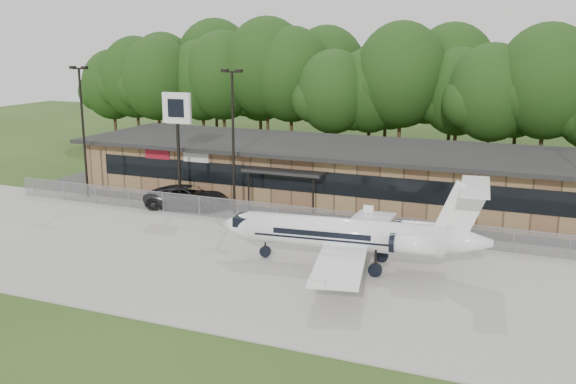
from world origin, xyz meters
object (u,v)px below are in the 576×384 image
at_px(suv, 188,197).
at_px(business_jet, 354,236).
at_px(terminal, 335,171).
at_px(pole_sign, 177,120).

bearing_deg(suv, business_jet, -126.87).
xyz_separation_m(terminal, business_jet, (6.08, -14.79, -0.33)).
bearing_deg(terminal, pole_sign, -143.55).
relative_size(terminal, business_jet, 2.67).
bearing_deg(terminal, business_jet, -67.66).
height_order(business_jet, pole_sign, pole_sign).
bearing_deg(business_jet, suv, 147.65).
bearing_deg(business_jet, pole_sign, 148.13).
relative_size(terminal, pole_sign, 4.83).
bearing_deg(business_jet, terminal, 106.36).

